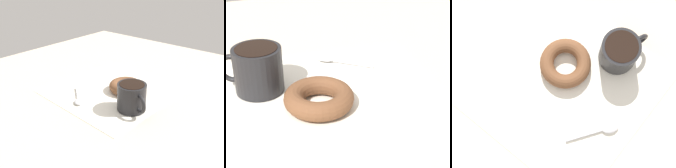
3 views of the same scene
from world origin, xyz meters
The scene contains 5 objects.
ground_plane centered at (0.00, 0.00, -1.00)cm, with size 120.00×120.00×2.00cm, color beige.
napkin centered at (0.08, 2.30, 0.15)cm, with size 35.86×35.86×0.30cm, color white.
coffee_cup centered at (-5.69, -9.83, 4.29)cm, with size 8.08×10.64×7.71cm.
donut centered at (2.50, -1.64, 1.83)cm, with size 11.05×11.05×3.06cm, color brown.
spoon centered at (-12.19, 5.15, 0.71)cm, with size 8.32×10.02×0.90cm.
Camera 3 is at (-9.30, 15.53, 79.30)cm, focal length 60.00 mm.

